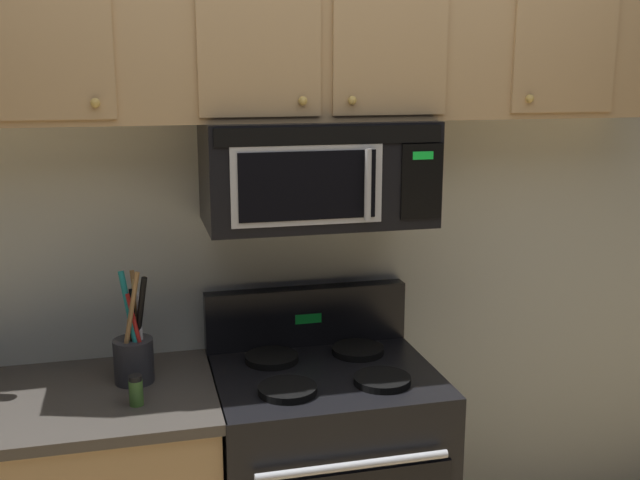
# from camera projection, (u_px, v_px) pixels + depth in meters

# --- Properties ---
(back_wall) EXTENTS (5.20, 0.10, 2.70)m
(back_wall) POSITION_uv_depth(u_px,v_px,m) (301.00, 223.00, 2.84)
(back_wall) COLOR silver
(back_wall) RESTS_ON ground_plane
(over_range_microwave) EXTENTS (0.76, 0.43, 0.35)m
(over_range_microwave) POSITION_uv_depth(u_px,v_px,m) (316.00, 172.00, 2.56)
(over_range_microwave) COLOR black
(upper_cabinets) EXTENTS (2.50, 0.36, 0.55)m
(upper_cabinets) POSITION_uv_depth(u_px,v_px,m) (314.00, 35.00, 2.49)
(upper_cabinets) COLOR tan
(utensil_crock_charcoal) EXTENTS (0.13, 0.13, 0.39)m
(utensil_crock_charcoal) POSITION_uv_depth(u_px,v_px,m) (134.00, 352.00, 2.49)
(utensil_crock_charcoal) COLOR #2D2D33
(utensil_crock_charcoal) RESTS_ON counter_segment
(spice_jar) EXTENTS (0.04, 0.04, 0.10)m
(spice_jar) POSITION_uv_depth(u_px,v_px,m) (136.00, 390.00, 2.33)
(spice_jar) COLOR #4C7F33
(spice_jar) RESTS_ON counter_segment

